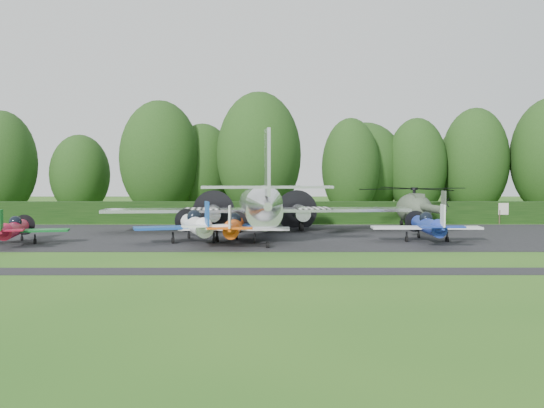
{
  "coord_description": "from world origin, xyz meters",
  "views": [
    {
      "loc": [
        3.32,
        -34.83,
        4.84
      ],
      "look_at": [
        3.42,
        7.92,
        2.5
      ],
      "focal_mm": 40.0,
      "sensor_mm": 36.0,
      "label": 1
    }
  ],
  "objects_px": {
    "light_plane_orange": "(234,227)",
    "light_plane_blue": "(428,226)",
    "sign_board": "(516,210)",
    "transport_plane": "(258,206)",
    "light_plane_red": "(14,229)",
    "helicopter": "(414,206)",
    "light_plane_white": "(196,225)"
  },
  "relations": [
    {
      "from": "light_plane_orange",
      "to": "light_plane_blue",
      "type": "bearing_deg",
      "value": 2.88
    },
    {
      "from": "light_plane_orange",
      "to": "sign_board",
      "type": "xyz_separation_m",
      "value": [
        24.89,
        15.52,
        0.12
      ]
    },
    {
      "from": "transport_plane",
      "to": "light_plane_red",
      "type": "relative_size",
      "value": 3.41
    },
    {
      "from": "transport_plane",
      "to": "light_plane_blue",
      "type": "bearing_deg",
      "value": -22.26
    },
    {
      "from": "helicopter",
      "to": "light_plane_orange",
      "type": "bearing_deg",
      "value": -134.21
    },
    {
      "from": "light_plane_orange",
      "to": "light_plane_white",
      "type": "bearing_deg",
      "value": 172.62
    },
    {
      "from": "light_plane_blue",
      "to": "helicopter",
      "type": "xyz_separation_m",
      "value": [
        1.85,
        11.76,
        0.65
      ]
    },
    {
      "from": "light_plane_blue",
      "to": "helicopter",
      "type": "relative_size",
      "value": 0.62
    },
    {
      "from": "light_plane_red",
      "to": "helicopter",
      "type": "bearing_deg",
      "value": 35.3
    },
    {
      "from": "helicopter",
      "to": "sign_board",
      "type": "distance_m",
      "value": 10.52
    },
    {
      "from": "light_plane_red",
      "to": "light_plane_blue",
      "type": "xyz_separation_m",
      "value": [
        27.24,
        1.28,
        0.1
      ]
    },
    {
      "from": "transport_plane",
      "to": "light_plane_orange",
      "type": "relative_size",
      "value": 3.12
    },
    {
      "from": "transport_plane",
      "to": "helicopter",
      "type": "relative_size",
      "value": 1.94
    },
    {
      "from": "light_plane_orange",
      "to": "helicopter",
      "type": "relative_size",
      "value": 0.62
    },
    {
      "from": "light_plane_white",
      "to": "light_plane_red",
      "type": "bearing_deg",
      "value": -159.15
    },
    {
      "from": "helicopter",
      "to": "sign_board",
      "type": "bearing_deg",
      "value": 22.12
    },
    {
      "from": "transport_plane",
      "to": "light_plane_red",
      "type": "bearing_deg",
      "value": -150.97
    },
    {
      "from": "light_plane_orange",
      "to": "light_plane_blue",
      "type": "distance_m",
      "value": 13.0
    },
    {
      "from": "light_plane_white",
      "to": "transport_plane",
      "type": "bearing_deg",
      "value": 74.5
    },
    {
      "from": "sign_board",
      "to": "transport_plane",
      "type": "bearing_deg",
      "value": -153.28
    },
    {
      "from": "helicopter",
      "to": "transport_plane",
      "type": "bearing_deg",
      "value": -150.53
    },
    {
      "from": "transport_plane",
      "to": "helicopter",
      "type": "distance_m",
      "value": 14.6
    },
    {
      "from": "helicopter",
      "to": "sign_board",
      "type": "xyz_separation_m",
      "value": [
        10.07,
        2.99,
        -0.53
      ]
    },
    {
      "from": "light_plane_red",
      "to": "light_plane_white",
      "type": "height_order",
      "value": "light_plane_white"
    },
    {
      "from": "light_plane_white",
      "to": "light_plane_orange",
      "type": "distance_m",
      "value": 2.55
    },
    {
      "from": "light_plane_red",
      "to": "sign_board",
      "type": "xyz_separation_m",
      "value": [
        39.16,
        16.03,
        0.22
      ]
    },
    {
      "from": "helicopter",
      "to": "light_plane_blue",
      "type": "bearing_deg",
      "value": -93.35
    },
    {
      "from": "light_plane_red",
      "to": "light_plane_white",
      "type": "bearing_deg",
      "value": 15.11
    },
    {
      "from": "transport_plane",
      "to": "light_plane_orange",
      "type": "bearing_deg",
      "value": -97.87
    },
    {
      "from": "light_plane_orange",
      "to": "helicopter",
      "type": "xyz_separation_m",
      "value": [
        14.82,
        12.53,
        0.66
      ]
    },
    {
      "from": "light_plane_orange",
      "to": "light_plane_blue",
      "type": "height_order",
      "value": "light_plane_blue"
    },
    {
      "from": "transport_plane",
      "to": "light_plane_blue",
      "type": "height_order",
      "value": "transport_plane"
    }
  ]
}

